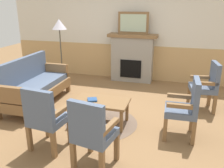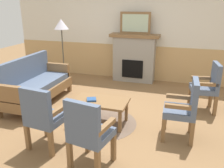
# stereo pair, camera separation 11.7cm
# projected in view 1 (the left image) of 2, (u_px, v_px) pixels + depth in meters

# --- Properties ---
(ground_plane) EXTENTS (14.00, 14.00, 0.00)m
(ground_plane) POSITION_uv_depth(u_px,v_px,m) (107.00, 117.00, 4.57)
(ground_plane) COLOR olive
(wall_back) EXTENTS (7.20, 0.14, 2.70)m
(wall_back) POSITION_uv_depth(u_px,v_px,m) (135.00, 32.00, 6.51)
(wall_back) COLOR silver
(wall_back) RESTS_ON ground_plane
(fireplace) EXTENTS (1.30, 0.44, 1.28)m
(fireplace) POSITION_uv_depth(u_px,v_px,m) (132.00, 57.00, 6.49)
(fireplace) COLOR gray
(fireplace) RESTS_ON ground_plane
(framed_picture) EXTENTS (0.80, 0.04, 0.56)m
(framed_picture) POSITION_uv_depth(u_px,v_px,m) (133.00, 23.00, 6.20)
(framed_picture) COLOR brown
(framed_picture) RESTS_ON fireplace
(couch) EXTENTS (0.70, 1.80, 0.98)m
(couch) POSITION_uv_depth(u_px,v_px,m) (35.00, 86.00, 5.06)
(couch) COLOR brown
(couch) RESTS_ON ground_plane
(coffee_table) EXTENTS (0.96, 0.56, 0.44)m
(coffee_table) POSITION_uv_depth(u_px,v_px,m) (101.00, 103.00, 4.23)
(coffee_table) COLOR brown
(coffee_table) RESTS_ON ground_plane
(round_rug) EXTENTS (1.30, 1.30, 0.01)m
(round_rug) POSITION_uv_depth(u_px,v_px,m) (102.00, 123.00, 4.35)
(round_rug) COLOR brown
(round_rug) RESTS_ON ground_plane
(book_on_table) EXTENTS (0.21, 0.22, 0.03)m
(book_on_table) POSITION_uv_depth(u_px,v_px,m) (92.00, 100.00, 4.20)
(book_on_table) COLOR navy
(book_on_table) RESTS_ON coffee_table
(armchair_near_fireplace) EXTENTS (0.50, 0.50, 0.98)m
(armchair_near_fireplace) POSITION_uv_depth(u_px,v_px,m) (186.00, 106.00, 3.74)
(armchair_near_fireplace) COLOR brown
(armchair_near_fireplace) RESTS_ON ground_plane
(armchair_by_window_left) EXTENTS (0.54, 0.54, 0.98)m
(armchair_by_window_left) POSITION_uv_depth(u_px,v_px,m) (207.00, 84.00, 4.73)
(armchair_by_window_left) COLOR brown
(armchair_by_window_left) RESTS_ON ground_plane
(armchair_front_left) EXTENTS (0.56, 0.56, 0.98)m
(armchair_front_left) POSITION_uv_depth(u_px,v_px,m) (92.00, 131.00, 3.01)
(armchair_front_left) COLOR brown
(armchair_front_left) RESTS_ON ground_plane
(armchair_front_center) EXTENTS (0.53, 0.53, 0.98)m
(armchair_front_center) POSITION_uv_depth(u_px,v_px,m) (45.00, 116.00, 3.41)
(armchair_front_center) COLOR brown
(armchair_front_center) RESTS_ON ground_plane
(floor_lamp_by_couch) EXTENTS (0.36, 0.36, 1.68)m
(floor_lamp_by_couch) POSITION_uv_depth(u_px,v_px,m) (59.00, 28.00, 5.96)
(floor_lamp_by_couch) COLOR #332D28
(floor_lamp_by_couch) RESTS_ON ground_plane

